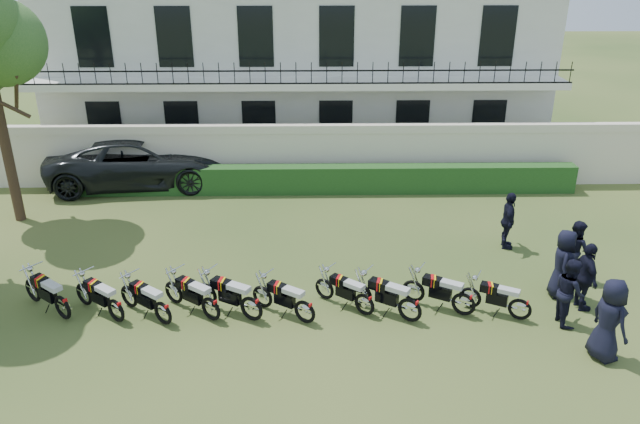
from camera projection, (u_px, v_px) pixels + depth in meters
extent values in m
plane|color=#304B1E|center=(292.00, 297.00, 15.96)|extent=(100.00, 100.00, 0.00)
cube|color=beige|center=(297.00, 159.00, 22.89)|extent=(30.00, 0.30, 2.00)
cube|color=beige|center=(296.00, 129.00, 22.42)|extent=(30.00, 0.35, 0.30)
cube|color=#1C4017|center=(325.00, 179.00, 22.37)|extent=(18.00, 0.60, 1.00)
cube|color=silver|center=(298.00, 61.00, 27.38)|extent=(20.00, 8.00, 7.00)
cube|color=silver|center=(297.00, 84.00, 23.07)|extent=(20.00, 1.40, 0.25)
cube|color=black|center=(296.00, 71.00, 22.24)|extent=(20.00, 0.05, 0.05)
cube|color=black|center=(296.00, 83.00, 22.42)|extent=(20.00, 0.05, 0.05)
cube|color=black|center=(106.00, 129.00, 24.38)|extent=(1.30, 0.12, 2.20)
cube|color=black|center=(93.00, 37.00, 22.97)|extent=(1.30, 0.12, 2.20)
cube|color=black|center=(183.00, 129.00, 24.42)|extent=(1.30, 0.12, 2.20)
cube|color=black|center=(175.00, 37.00, 23.02)|extent=(1.30, 0.12, 2.20)
cube|color=black|center=(259.00, 128.00, 24.47)|extent=(1.30, 0.12, 2.20)
cube|color=black|center=(256.00, 37.00, 23.07)|extent=(1.30, 0.12, 2.20)
cube|color=black|center=(336.00, 128.00, 24.52)|extent=(1.30, 0.12, 2.20)
cube|color=black|center=(337.00, 36.00, 23.11)|extent=(1.30, 0.12, 2.20)
cube|color=black|center=(412.00, 128.00, 24.57)|extent=(1.30, 0.12, 2.20)
cube|color=black|center=(417.00, 36.00, 23.16)|extent=(1.30, 0.12, 2.20)
cube|color=black|center=(487.00, 127.00, 24.61)|extent=(1.30, 0.12, 2.20)
cube|color=black|center=(497.00, 36.00, 23.21)|extent=(1.30, 0.12, 2.20)
cylinder|color=#473323|center=(5.00, 142.00, 19.35)|extent=(0.32, 0.32, 5.25)
sphere|color=#2F5B24|center=(1.00, 42.00, 18.33)|extent=(2.60, 2.60, 2.60)
torus|color=black|center=(79.00, 318.00, 14.54)|extent=(0.54, 0.46, 0.62)
torus|color=black|center=(48.00, 300.00, 15.27)|extent=(0.54, 0.46, 0.62)
cube|color=black|center=(63.00, 304.00, 14.82)|extent=(0.55, 0.49, 0.30)
cube|color=black|center=(56.00, 291.00, 14.84)|extent=(0.52, 0.49, 0.22)
cube|color=#BA0B0F|center=(56.00, 290.00, 14.83)|extent=(0.16, 0.29, 0.23)
cube|color=yellow|center=(57.00, 291.00, 14.80)|extent=(0.14, 0.28, 0.23)
cube|color=silver|center=(67.00, 296.00, 14.54)|extent=(0.59, 0.54, 0.12)
cylinder|color=silver|center=(46.00, 275.00, 14.89)|extent=(0.40, 0.50, 0.03)
torus|color=black|center=(133.00, 320.00, 14.46)|extent=(0.52, 0.43, 0.59)
torus|color=black|center=(100.00, 303.00, 15.15)|extent=(0.52, 0.43, 0.59)
cube|color=black|center=(117.00, 307.00, 14.72)|extent=(0.53, 0.46, 0.29)
cube|color=black|center=(109.00, 295.00, 14.73)|extent=(0.50, 0.47, 0.21)
cube|color=#BA0B0F|center=(109.00, 294.00, 14.73)|extent=(0.15, 0.27, 0.22)
cube|color=yellow|center=(111.00, 295.00, 14.70)|extent=(0.12, 0.27, 0.22)
cube|color=silver|center=(122.00, 300.00, 14.45)|extent=(0.57, 0.51, 0.12)
cylinder|color=silver|center=(100.00, 280.00, 14.79)|extent=(0.38, 0.48, 0.03)
torus|color=black|center=(181.00, 323.00, 14.36)|extent=(0.52, 0.43, 0.59)
torus|color=black|center=(146.00, 306.00, 15.05)|extent=(0.52, 0.43, 0.59)
cube|color=black|center=(164.00, 310.00, 14.62)|extent=(0.53, 0.47, 0.29)
cube|color=black|center=(156.00, 297.00, 14.63)|extent=(0.50, 0.47, 0.21)
cube|color=#BA0B0F|center=(156.00, 297.00, 14.63)|extent=(0.15, 0.27, 0.22)
cube|color=yellow|center=(158.00, 297.00, 14.60)|extent=(0.13, 0.26, 0.22)
cube|color=silver|center=(170.00, 302.00, 14.35)|extent=(0.56, 0.51, 0.12)
cylinder|color=silver|center=(146.00, 282.00, 14.69)|extent=(0.38, 0.48, 0.03)
torus|color=black|center=(231.00, 319.00, 14.51)|extent=(0.54, 0.44, 0.61)
torus|color=black|center=(192.00, 301.00, 15.21)|extent=(0.54, 0.44, 0.61)
cube|color=black|center=(212.00, 305.00, 14.77)|extent=(0.54, 0.47, 0.30)
cube|color=black|center=(204.00, 293.00, 14.79)|extent=(0.51, 0.47, 0.22)
cube|color=#BA0B0F|center=(204.00, 292.00, 14.78)|extent=(0.15, 0.28, 0.23)
cube|color=yellow|center=(206.00, 293.00, 14.75)|extent=(0.13, 0.27, 0.23)
cube|color=silver|center=(219.00, 298.00, 14.51)|extent=(0.58, 0.52, 0.12)
cylinder|color=silver|center=(194.00, 278.00, 14.84)|extent=(0.38, 0.49, 0.03)
torus|color=black|center=(275.00, 317.00, 14.54)|extent=(0.60, 0.40, 0.63)
torus|color=black|center=(229.00, 302.00, 15.14)|extent=(0.60, 0.40, 0.63)
cube|color=black|center=(253.00, 305.00, 14.76)|extent=(0.59, 0.45, 0.31)
cube|color=black|center=(244.00, 292.00, 14.75)|extent=(0.54, 0.47, 0.23)
cube|color=#BA0B0F|center=(244.00, 292.00, 14.75)|extent=(0.13, 0.29, 0.24)
cube|color=yellow|center=(246.00, 292.00, 14.72)|extent=(0.10, 0.28, 0.24)
cube|color=silver|center=(262.00, 296.00, 14.50)|extent=(0.62, 0.50, 0.12)
cylinder|color=silver|center=(232.00, 277.00, 14.77)|extent=(0.34, 0.56, 0.03)
torus|color=black|center=(327.00, 321.00, 14.44)|extent=(0.54, 0.40, 0.59)
torus|color=black|center=(283.00, 305.00, 15.07)|extent=(0.54, 0.40, 0.59)
cube|color=black|center=(306.00, 308.00, 14.67)|extent=(0.54, 0.44, 0.29)
cube|color=black|center=(298.00, 296.00, 14.68)|extent=(0.50, 0.45, 0.21)
cube|color=#BA0B0F|center=(298.00, 296.00, 14.68)|extent=(0.14, 0.27, 0.22)
cube|color=yellow|center=(300.00, 296.00, 14.65)|extent=(0.11, 0.27, 0.22)
cube|color=silver|center=(316.00, 300.00, 14.42)|extent=(0.57, 0.49, 0.12)
cylinder|color=silver|center=(288.00, 282.00, 14.72)|extent=(0.35, 0.50, 0.03)
torus|color=black|center=(386.00, 314.00, 14.74)|extent=(0.50, 0.42, 0.57)
torus|color=black|center=(344.00, 297.00, 15.41)|extent=(0.50, 0.42, 0.57)
cube|color=black|center=(366.00, 301.00, 15.00)|extent=(0.51, 0.45, 0.28)
cube|color=black|center=(359.00, 289.00, 15.01)|extent=(0.48, 0.45, 0.20)
cube|color=#BA0B0F|center=(359.00, 289.00, 15.01)|extent=(0.15, 0.26, 0.21)
cube|color=yellow|center=(361.00, 290.00, 14.98)|extent=(0.12, 0.25, 0.21)
cube|color=silver|center=(375.00, 294.00, 14.74)|extent=(0.54, 0.49, 0.11)
cylinder|color=silver|center=(349.00, 275.00, 15.07)|extent=(0.37, 0.46, 0.03)
torus|color=black|center=(436.00, 319.00, 14.48)|extent=(0.57, 0.42, 0.62)
torus|color=black|center=(385.00, 303.00, 15.12)|extent=(0.57, 0.42, 0.62)
cube|color=black|center=(412.00, 306.00, 14.71)|extent=(0.57, 0.46, 0.31)
cube|color=black|center=(404.00, 293.00, 14.72)|extent=(0.53, 0.47, 0.22)
cube|color=#BA0B0F|center=(404.00, 293.00, 14.71)|extent=(0.14, 0.29, 0.23)
cube|color=yellow|center=(406.00, 294.00, 14.68)|extent=(0.11, 0.28, 0.23)
cube|color=silver|center=(424.00, 298.00, 14.45)|extent=(0.60, 0.51, 0.12)
cylinder|color=silver|center=(392.00, 278.00, 14.75)|extent=(0.36, 0.53, 0.03)
torus|color=black|center=(490.00, 312.00, 14.78)|extent=(0.57, 0.37, 0.60)
torus|color=black|center=(438.00, 298.00, 15.34)|extent=(0.57, 0.37, 0.60)
cube|color=black|center=(466.00, 300.00, 14.98)|extent=(0.56, 0.42, 0.30)
cube|color=black|center=(458.00, 288.00, 14.97)|extent=(0.51, 0.44, 0.22)
cube|color=#BA0B0F|center=(458.00, 288.00, 14.97)|extent=(0.12, 0.28, 0.23)
cube|color=yellow|center=(460.00, 289.00, 14.94)|extent=(0.09, 0.27, 0.23)
cube|color=silver|center=(478.00, 292.00, 14.74)|extent=(0.59, 0.47, 0.12)
cylinder|color=silver|center=(446.00, 275.00, 14.99)|extent=(0.32, 0.53, 0.03)
torus|color=black|center=(546.00, 316.00, 14.64)|extent=(0.54, 0.33, 0.56)
torus|color=black|center=(494.00, 304.00, 15.13)|extent=(0.54, 0.33, 0.56)
cube|color=black|center=(522.00, 306.00, 14.81)|extent=(0.53, 0.38, 0.28)
cube|color=black|center=(514.00, 295.00, 14.80)|extent=(0.48, 0.40, 0.20)
cube|color=#BA0B0F|center=(515.00, 294.00, 14.80)|extent=(0.11, 0.26, 0.21)
cube|color=yellow|center=(517.00, 295.00, 14.77)|extent=(0.08, 0.25, 0.21)
cube|color=silver|center=(535.00, 298.00, 14.60)|extent=(0.55, 0.43, 0.11)
cylinder|color=silver|center=(503.00, 282.00, 14.81)|extent=(0.28, 0.50, 0.03)
imported|color=black|center=(141.00, 161.00, 22.99)|extent=(6.86, 3.69, 1.83)
imported|color=black|center=(609.00, 320.00, 13.29)|extent=(0.87, 1.08, 1.92)
imported|color=black|center=(569.00, 291.00, 14.60)|extent=(0.64, 0.82, 1.68)
imported|color=black|center=(586.00, 277.00, 15.13)|extent=(0.47, 1.05, 1.78)
imported|color=black|center=(563.00, 264.00, 15.69)|extent=(0.82, 1.02, 1.83)
imported|color=black|center=(575.00, 250.00, 16.55)|extent=(0.85, 0.97, 1.68)
imported|color=black|center=(508.00, 221.00, 18.20)|extent=(0.61, 1.08, 1.74)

